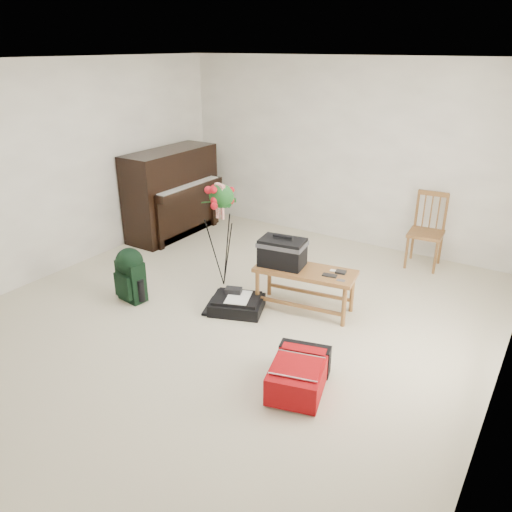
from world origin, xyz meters
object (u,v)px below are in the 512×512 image
Objects in this scene: bench at (291,257)px; dining_chair at (427,231)px; piano at (172,194)px; flower_stand at (223,236)px; red_suitcase at (301,372)px; black_duffel at (237,303)px; green_backpack at (130,272)px.

bench is 2.08m from dining_chair.
dining_chair is at bearing 13.51° from piano.
piano reaches higher than bench.
red_suitcase is at bearing -15.34° from flower_stand.
black_duffel is at bearing -33.94° from piano.
flower_stand is at bearing 117.85° from black_duffel.
flower_stand reaches higher than dining_chair.
piano reaches higher than red_suitcase.
dining_chair is at bearing 54.87° from bench.
bench is at bearing -22.03° from piano.
bench is at bearing 24.18° from black_duffel.
green_backpack is at bearing -160.12° from bench.
bench is 1.76m from green_backpack.
black_duffel is 0.52× the size of flower_stand.
dining_chair is 1.31× the size of red_suitcase.
dining_chair is at bearing 55.69° from green_backpack.
piano is 2.15m from green_backpack.
green_backpack reaches higher than black_duffel.
piano is 2.27× the size of black_duffel.
bench is 0.76m from black_duffel.
black_duffel is (2.15, -1.44, -0.52)m from piano.
dining_chair is 2.66m from black_duffel.
green_backpack is (-2.44, -2.71, -0.12)m from dining_chair.
green_backpack is (-1.53, -0.84, -0.23)m from bench.
piano is 3.58m from dining_chair.
bench reaches higher than red_suitcase.
green_backpack is 0.49× the size of flower_stand.
flower_stand is at bearing 61.75° from green_backpack.
dining_chair is 2.60m from flower_stand.
piano is 4.02m from red_suitcase.
dining_chair reaches higher than bench.
red_suitcase is 2.11m from flower_stand.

